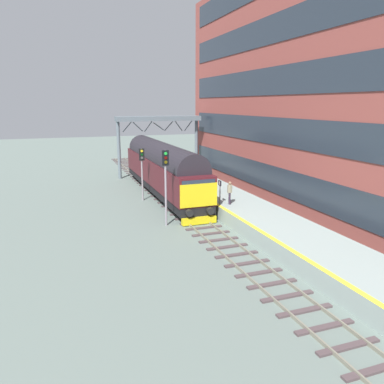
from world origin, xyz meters
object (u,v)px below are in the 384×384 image
Objects in this scene: signal_post_mid at (142,167)px; waiting_passenger at (230,191)px; platform_number_sign at (220,188)px; diesel_locomotive at (162,167)px; signal_post_near at (166,178)px.

waiting_passenger is (4.76, -6.94, -0.84)m from signal_post_mid.
signal_post_mid is 2.62× the size of platform_number_sign.
platform_number_sign is at bearing -57.82° from signal_post_mid.
signal_post_near is at bearing -103.82° from diesel_locomotive.
signal_post_mid is (0.00, 7.18, -0.40)m from signal_post_near.
signal_post_near reaches higher than signal_post_mid.
diesel_locomotive is 9.04m from signal_post_near.
diesel_locomotive is 11.18× the size of platform_number_sign.
diesel_locomotive is 11.48× the size of waiting_passenger.
signal_post_near is 4.33m from platform_number_sign.
platform_number_sign is at bearing 80.20° from waiting_passenger.
signal_post_near reaches higher than waiting_passenger.
signal_post_mid is at bearing -143.99° from diesel_locomotive.
signal_post_mid is at bearing 122.18° from platform_number_sign.
diesel_locomotive reaches higher than signal_post_mid.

